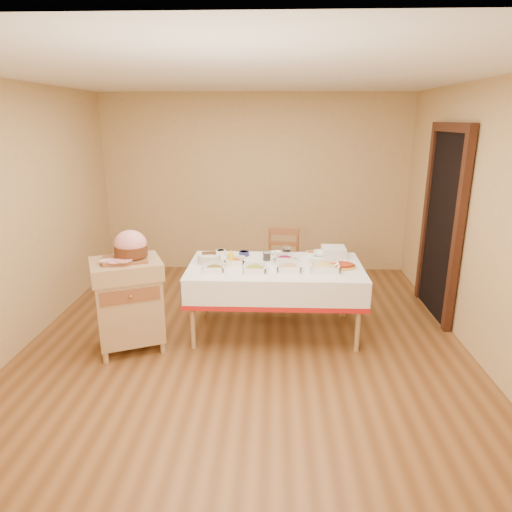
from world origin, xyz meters
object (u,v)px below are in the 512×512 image
at_px(dining_table, 275,280).
at_px(plate_stack, 334,252).
at_px(butcher_cart, 129,299).
at_px(ham_on_board, 130,247).
at_px(bread_basket, 209,258).
at_px(preserve_jar_right, 286,253).
at_px(brass_platter, 340,266).
at_px(mustard_bottle, 231,259).
at_px(dining_chair, 281,265).
at_px(preserve_jar_left, 267,256).

xyz_separation_m(dining_table, plate_stack, (0.65, 0.35, 0.22)).
relative_size(butcher_cart, plate_stack, 3.61).
bearing_deg(ham_on_board, bread_basket, 33.83).
bearing_deg(ham_on_board, preserve_jar_right, 23.86).
bearing_deg(bread_basket, butcher_cart, -145.90).
height_order(dining_table, brass_platter, brass_platter).
bearing_deg(mustard_bottle, bread_basket, 153.55).
xyz_separation_m(butcher_cart, mustard_bottle, (0.99, 0.38, 0.31)).
height_order(dining_table, bread_basket, bread_basket).
bearing_deg(dining_chair, ham_on_board, -139.33).
distance_m(dining_table, plate_stack, 0.77).
xyz_separation_m(ham_on_board, mustard_bottle, (0.94, 0.34, -0.21)).
height_order(ham_on_board, mustard_bottle, ham_on_board).
bearing_deg(preserve_jar_right, ham_on_board, -156.14).
bearing_deg(preserve_jar_right, mustard_bottle, -150.46).
xyz_separation_m(dining_table, brass_platter, (0.67, -0.04, 0.18)).
relative_size(dining_table, dining_chair, 1.97).
height_order(mustard_bottle, plate_stack, mustard_bottle).
bearing_deg(mustard_bottle, plate_stack, 19.81).
height_order(butcher_cart, dining_chair, same).
height_order(ham_on_board, plate_stack, ham_on_board).
bearing_deg(preserve_jar_left, plate_stack, 13.21).
distance_m(dining_table, bread_basket, 0.74).
xyz_separation_m(butcher_cart, ham_on_board, (0.04, 0.04, 0.52)).
xyz_separation_m(ham_on_board, bread_basket, (0.70, 0.47, -0.24)).
bearing_deg(dining_table, dining_chair, 84.70).
bearing_deg(preserve_jar_right, brass_platter, -30.48).
height_order(dining_table, preserve_jar_left, preserve_jar_left).
bearing_deg(mustard_bottle, butcher_cart, -158.98).
bearing_deg(dining_chair, butcher_cart, -139.41).
height_order(butcher_cart, ham_on_board, ham_on_board).
height_order(dining_chair, brass_platter, dining_chair).
bearing_deg(mustard_bottle, dining_chair, 59.77).
distance_m(dining_chair, preserve_jar_right, 0.69).
distance_m(mustard_bottle, bread_basket, 0.28).
xyz_separation_m(bread_basket, brass_platter, (1.38, -0.11, -0.03)).
distance_m(ham_on_board, plate_stack, 2.20).
bearing_deg(ham_on_board, dining_table, 15.74).
relative_size(butcher_cart, preserve_jar_right, 7.12).
distance_m(preserve_jar_left, bread_basket, 0.62).
xyz_separation_m(dining_table, mustard_bottle, (-0.46, -0.05, 0.24)).
height_order(dining_chair, ham_on_board, ham_on_board).
height_order(dining_table, butcher_cart, butcher_cart).
bearing_deg(butcher_cart, plate_stack, 20.38).
xyz_separation_m(dining_table, ham_on_board, (-1.40, -0.40, 0.45)).
xyz_separation_m(preserve_jar_right, brass_platter, (0.55, -0.32, -0.04)).
bearing_deg(butcher_cart, ham_on_board, 38.06).
distance_m(plate_stack, brass_platter, 0.39).
relative_size(preserve_jar_right, mustard_bottle, 0.72).
distance_m(dining_chair, mustard_bottle, 1.14).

